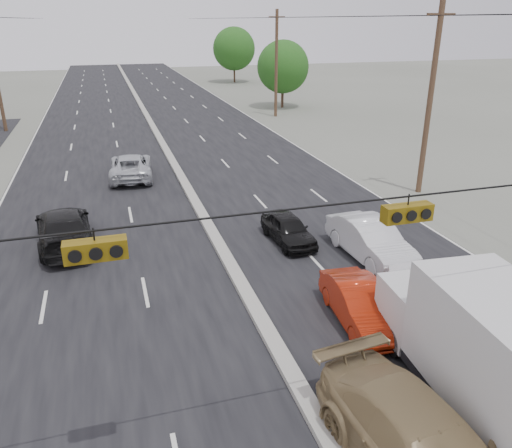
# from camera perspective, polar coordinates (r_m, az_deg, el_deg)

# --- Properties ---
(ground) EXTENTS (200.00, 200.00, 0.00)m
(ground) POSITION_cam_1_polar(r_m,az_deg,el_deg) (12.80, 7.81, -22.92)
(ground) COLOR #606356
(ground) RESTS_ON ground
(road_surface) EXTENTS (20.00, 160.00, 0.02)m
(road_surface) POSITION_cam_1_polar(r_m,az_deg,el_deg) (39.34, -10.50, 8.64)
(road_surface) COLOR black
(road_surface) RESTS_ON ground
(center_median) EXTENTS (0.50, 160.00, 0.20)m
(center_median) POSITION_cam_1_polar(r_m,az_deg,el_deg) (39.32, -10.51, 8.78)
(center_median) COLOR gray
(center_median) RESTS_ON ground
(utility_pole_right_b) EXTENTS (1.60, 0.30, 10.00)m
(utility_pole_right_b) POSITION_cam_1_polar(r_m,az_deg,el_deg) (28.70, 19.27, 13.22)
(utility_pole_right_b) COLOR #422D1E
(utility_pole_right_b) RESTS_ON ground
(utility_pole_right_c) EXTENTS (1.60, 0.30, 10.00)m
(utility_pole_right_c) POSITION_cam_1_polar(r_m,az_deg,el_deg) (51.01, 2.33, 17.86)
(utility_pole_right_c) COLOR #422D1E
(utility_pole_right_c) RESTS_ON ground
(traffic_signals) EXTENTS (25.00, 0.30, 0.54)m
(traffic_signals) POSITION_cam_1_polar(r_m,az_deg,el_deg) (10.40, 16.43, 1.40)
(traffic_signals) COLOR black
(traffic_signals) RESTS_ON ground
(tree_right_mid) EXTENTS (5.60, 5.60, 7.14)m
(tree_right_mid) POSITION_cam_1_polar(r_m,az_deg,el_deg) (56.60, 3.10, 17.50)
(tree_right_mid) COLOR #382619
(tree_right_mid) RESTS_ON ground
(tree_right_far) EXTENTS (6.40, 6.40, 8.16)m
(tree_right_far) POSITION_cam_1_polar(r_m,az_deg,el_deg) (80.72, -2.53, 19.38)
(tree_right_far) COLOR #382619
(tree_right_far) RESTS_ON ground
(box_truck) EXTENTS (2.88, 6.80, 3.36)m
(box_truck) POSITION_cam_1_polar(r_m,az_deg,el_deg) (13.50, 24.54, -12.84)
(box_truck) COLOR black
(box_truck) RESTS_ON ground
(red_sedan) EXTENTS (1.75, 4.14, 1.33)m
(red_sedan) POSITION_cam_1_polar(r_m,az_deg,el_deg) (16.37, 11.76, -9.01)
(red_sedan) COLOR #A5200A
(red_sedan) RESTS_ON ground
(queue_car_a) EXTENTS (1.69, 3.71, 1.23)m
(queue_car_a) POSITION_cam_1_polar(r_m,az_deg,el_deg) (21.69, 3.70, -0.60)
(queue_car_a) COLOR black
(queue_car_a) RESTS_ON ground
(queue_car_b) EXTENTS (1.90, 4.87, 1.58)m
(queue_car_b) POSITION_cam_1_polar(r_m,az_deg,el_deg) (20.66, 12.96, -1.85)
(queue_car_b) COLOR silver
(queue_car_b) RESTS_ON ground
(oncoming_near) EXTENTS (2.78, 5.65, 1.58)m
(oncoming_near) POSITION_cam_1_polar(r_m,az_deg,el_deg) (22.87, -21.09, -0.42)
(oncoming_near) COLOR black
(oncoming_near) RESTS_ON ground
(oncoming_far) EXTENTS (2.81, 5.45, 1.47)m
(oncoming_far) POSITION_cam_1_polar(r_m,az_deg,el_deg) (31.65, -14.12, 6.40)
(oncoming_far) COLOR #B3B6BB
(oncoming_far) RESTS_ON ground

